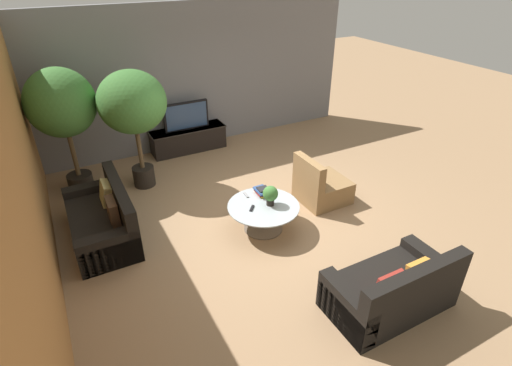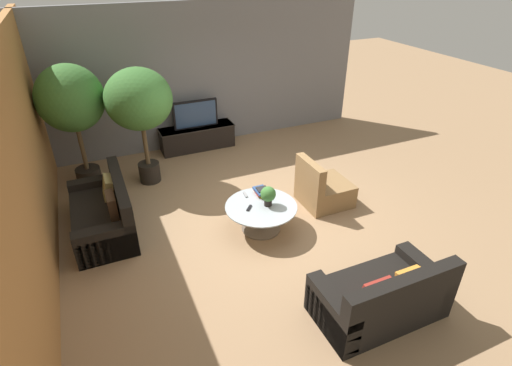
{
  "view_description": "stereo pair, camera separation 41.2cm",
  "coord_description": "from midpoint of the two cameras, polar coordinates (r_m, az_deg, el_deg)",
  "views": [
    {
      "loc": [
        -2.76,
        -4.83,
        3.81
      ],
      "look_at": [
        -0.13,
        0.12,
        0.55
      ],
      "focal_mm": 28.0,
      "sensor_mm": 36.0,
      "label": 1
    },
    {
      "loc": [
        -2.39,
        -5.01,
        3.81
      ],
      "look_at": [
        -0.13,
        0.12,
        0.55
      ],
      "focal_mm": 28.0,
      "sensor_mm": 36.0,
      "label": 2
    }
  ],
  "objects": [
    {
      "name": "couch_near_entry",
      "position": [
        5.16,
        19.74,
        -15.18
      ],
      "size": [
        1.53,
        0.84,
        0.84
      ],
      "rotation": [
        0.0,
        0.0,
        3.14
      ],
      "color": "black",
      "rests_on": "ground"
    },
    {
      "name": "couch_by_wall",
      "position": [
        6.55,
        -19.16,
        -4.28
      ],
      "size": [
        0.84,
        1.71,
        0.84
      ],
      "rotation": [
        0.0,
        0.0,
        -1.57
      ],
      "color": "black",
      "rests_on": "ground"
    },
    {
      "name": "armchair_wicker",
      "position": [
        6.97,
        11.17,
        -0.96
      ],
      "size": [
        0.8,
        0.76,
        0.86
      ],
      "rotation": [
        0.0,
        0.0,
        1.57
      ],
      "color": "olive",
      "rests_on": "ground"
    },
    {
      "name": "potted_palm_corner",
      "position": [
        7.24,
        -14.79,
        11.06
      ],
      "size": [
        1.16,
        1.16,
        2.15
      ],
      "color": "black",
      "rests_on": "ground"
    },
    {
      "name": "book_stack",
      "position": [
        6.38,
        2.7,
        -1.22
      ],
      "size": [
        0.24,
        0.28,
        0.12
      ],
      "color": "gold",
      "rests_on": "coffee_table"
    },
    {
      "name": "media_console",
      "position": [
        8.92,
        -7.09,
        6.51
      ],
      "size": [
        1.63,
        0.5,
        0.51
      ],
      "color": "black",
      "rests_on": "ground"
    },
    {
      "name": "remote_black",
      "position": [
        6.05,
        0.96,
        -3.63
      ],
      "size": [
        0.14,
        0.15,
        0.02
      ],
      "primitive_type": "cube",
      "rotation": [
        0.0,
        0.0,
        -0.73
      ],
      "color": "black",
      "rests_on": "coffee_table"
    },
    {
      "name": "ground_plane",
      "position": [
        6.73,
        3.16,
        -4.32
      ],
      "size": [
        24.0,
        24.0,
        0.0
      ],
      "primitive_type": "plane",
      "color": "#9E7A56"
    },
    {
      "name": "remote_silver",
      "position": [
        6.37,
        0.3,
        -1.7
      ],
      "size": [
        0.06,
        0.16,
        0.02
      ],
      "primitive_type": "cube",
      "rotation": [
        0.0,
        0.0,
        -0.11
      ],
      "color": "gray",
      "rests_on": "coffee_table"
    },
    {
      "name": "television",
      "position": [
        8.72,
        -7.31,
        9.71
      ],
      "size": [
        0.96,
        0.13,
        0.59
      ],
      "color": "black",
      "rests_on": "media_console"
    },
    {
      "name": "potted_palm_tall",
      "position": [
        7.56,
        -23.49,
        10.61
      ],
      "size": [
        1.13,
        1.13,
        2.22
      ],
      "color": "black",
      "rests_on": "ground"
    },
    {
      "name": "coffee_table",
      "position": [
        6.19,
        2.64,
        -4.29
      ],
      "size": [
        1.11,
        1.11,
        0.43
      ],
      "color": "#756656",
      "rests_on": "ground"
    },
    {
      "name": "side_wall_left",
      "position": [
        5.66,
        -28.45,
        2.24
      ],
      "size": [
        0.12,
        7.4,
        3.0
      ],
      "primitive_type": "cube",
      "color": "#B2753D",
      "rests_on": "ground"
    },
    {
      "name": "potted_plant_tabletop",
      "position": [
        6.04,
        3.7,
        -1.74
      ],
      "size": [
        0.24,
        0.24,
        0.32
      ],
      "color": "black",
      "rests_on": "coffee_table"
    },
    {
      "name": "back_wall_stone",
      "position": [
        8.88,
        -6.34,
        14.93
      ],
      "size": [
        7.4,
        0.12,
        3.0
      ],
      "primitive_type": "cube",
      "color": "slate",
      "rests_on": "ground"
    }
  ]
}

